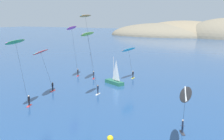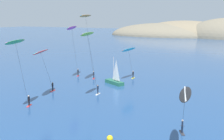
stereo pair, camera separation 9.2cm
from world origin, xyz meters
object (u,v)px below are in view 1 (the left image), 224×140
kitesurfer_black (185,97)px  kitesurfer_orange (86,21)px  marker_buoy (110,138)px  sailboat_near (113,81)px  kitesurfer_cyan (129,52)px  kitesurfer_magenta (72,32)px  kitesurfer_red (42,55)px  kitesurfer_green (17,48)px  kitesurfer_lime (89,41)px

kitesurfer_black → kitesurfer_orange: (-25.03, 20.84, 7.07)m
marker_buoy → sailboat_near: bearing=116.9°
sailboat_near → kitesurfer_orange: (-4.91, -2.37, 12.20)m
kitesurfer_orange → kitesurfer_cyan: bearing=48.7°
kitesurfer_cyan → kitesurfer_magenta: kitesurfer_magenta is taller
kitesurfer_red → kitesurfer_cyan: (6.92, 19.59, -1.16)m
kitesurfer_orange → sailboat_near: bearing=25.7°
kitesurfer_green → kitesurfer_lime: kitesurfer_lime is taller
marker_buoy → kitesurfer_red: bearing=151.9°
kitesurfer_green → kitesurfer_magenta: size_ratio=0.90×
kitesurfer_orange → marker_buoy: size_ratio=20.14×
kitesurfer_red → kitesurfer_black: 27.08m
kitesurfer_black → kitesurfer_lime: size_ratio=0.77×
kitesurfer_lime → kitesurfer_black: bearing=-31.3°
kitesurfer_black → kitesurfer_green: kitesurfer_green is taller
kitesurfer_red → kitesurfer_cyan: bearing=70.6°
kitesurfer_black → kitesurfer_green: (-24.05, 1.48, 3.51)m
kitesurfer_lime → marker_buoy: bearing=-49.5°
sailboat_near → kitesurfer_orange: kitesurfer_orange is taller
kitesurfer_black → kitesurfer_magenta: kitesurfer_magenta is taller
sailboat_near → marker_buoy: sailboat_near is taller
sailboat_near → kitesurfer_red: (-5.60, -14.88, 6.79)m
kitesurfer_cyan → kitesurfer_magenta: size_ratio=0.61×
kitesurfer_cyan → kitesurfer_orange: bearing=-131.3°
marker_buoy → kitesurfer_orange: bearing=128.1°
kitesurfer_magenta → sailboat_near: bearing=1.0°
kitesurfer_orange → marker_buoy: kitesurfer_orange is taller
kitesurfer_magenta → kitesurfer_red: bearing=-73.4°
kitesurfer_black → kitesurfer_magenta: (-30.10, 23.03, 4.70)m
kitesurfer_magenta → kitesurfer_orange: kitesurfer_orange is taller
marker_buoy → kitesurfer_magenta: bearing=132.6°
kitesurfer_orange → kitesurfer_green: bearing=-87.1°
sailboat_near → kitesurfer_red: bearing=-110.6°
sailboat_near → kitesurfer_cyan: bearing=74.4°
sailboat_near → kitesurfer_orange: size_ratio=0.41×
kitesurfer_green → kitesurfer_magenta: 22.42m
kitesurfer_orange → kitesurfer_magenta: bearing=156.6°
kitesurfer_green → kitesurfer_lime: (5.75, 9.65, 0.55)m
kitesurfer_cyan → kitesurfer_orange: 11.49m
kitesurfer_red → kitesurfer_green: bearing=-76.3°
kitesurfer_magenta → marker_buoy: 34.57m
kitesurfer_green → kitesurfer_orange: kitesurfer_orange is taller
kitesurfer_green → sailboat_near: bearing=79.7°
sailboat_near → kitesurfer_black: 31.13m
kitesurfer_cyan → kitesurfer_lime: kitesurfer_lime is taller
kitesurfer_magenta → kitesurfer_orange: size_ratio=0.83×
kitesurfer_red → sailboat_near: bearing=69.4°
kitesurfer_magenta → marker_buoy: size_ratio=16.79×
sailboat_near → kitesurfer_green: bearing=-100.3°
kitesurfer_cyan → marker_buoy: 31.78m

